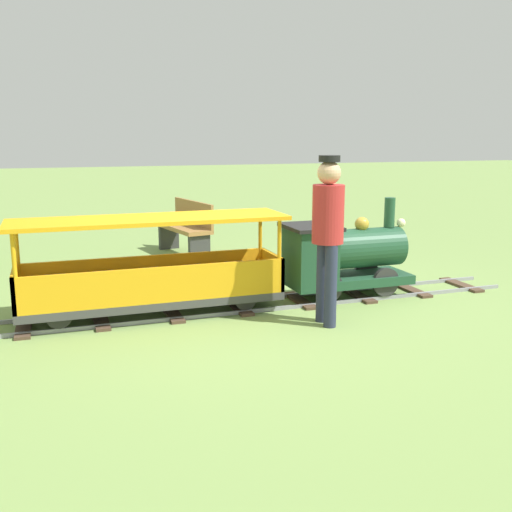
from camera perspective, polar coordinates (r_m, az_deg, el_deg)
ground_plane at (r=6.42m, az=0.74°, el=-4.76°), size 60.00×60.00×0.00m
track at (r=6.33m, az=-1.72°, el=-4.86°), size 0.68×6.40×0.04m
locomotive at (r=6.67m, az=8.31°, el=0.04°), size 0.64×1.45×1.07m
passenger_car at (r=6.03m, az=-9.94°, el=-1.88°), size 0.74×2.70×0.97m
conductor_person at (r=5.63m, az=6.92°, el=2.81°), size 0.30×0.30×1.62m
park_bench at (r=9.13m, az=-6.75°, el=2.71°), size 1.35×0.66×0.82m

